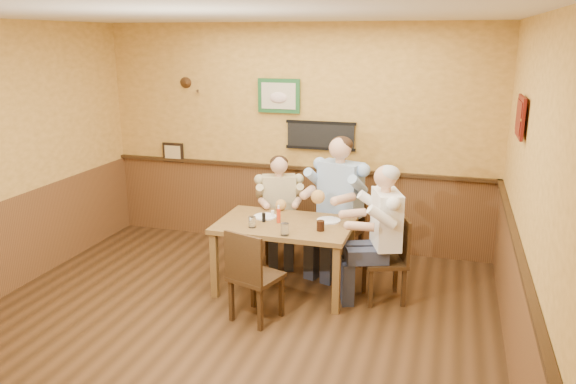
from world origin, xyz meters
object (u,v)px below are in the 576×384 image
at_px(pepper_shaker, 264,217).
at_px(water_glass_mid, 285,229).
at_px(cola_tumbler, 321,226).
at_px(hot_sauce_bottle, 279,215).
at_px(chair_near_side, 256,274).
at_px(salt_shaker, 273,214).
at_px(diner_white_elder, 385,241).
at_px(chair_back_left, 279,228).
at_px(diner_tan_shirt, 279,214).
at_px(chair_right_end, 384,259).
at_px(dining_table, 285,231).
at_px(water_glass_left, 252,222).
at_px(diner_blue_polo, 340,211).
at_px(chair_back_right, 340,229).

bearing_deg(pepper_shaker, water_glass_mid, -45.01).
distance_m(cola_tumbler, hot_sauce_bottle, 0.50).
distance_m(chair_near_side, salt_shaker, 0.88).
xyz_separation_m(diner_white_elder, salt_shaker, (-1.21, 0.06, 0.15)).
bearing_deg(pepper_shaker, salt_shaker, 68.69).
bearing_deg(salt_shaker, chair_back_left, 101.84).
distance_m(chair_back_left, hot_sauce_bottle, 0.94).
distance_m(chair_near_side, diner_tan_shirt, 1.51).
bearing_deg(pepper_shaker, chair_right_end, 3.50).
distance_m(chair_right_end, pepper_shaker, 1.32).
relative_size(diner_tan_shirt, cola_tumbler, 11.21).
height_order(chair_back_left, water_glass_mid, water_glass_mid).
height_order(diner_white_elder, hot_sauce_bottle, diner_white_elder).
xyz_separation_m(dining_table, water_glass_left, (-0.28, -0.24, 0.15)).
bearing_deg(dining_table, water_glass_mid, -73.09).
distance_m(dining_table, diner_tan_shirt, 0.85).
bearing_deg(water_glass_left, diner_tan_shirt, 91.90).
height_order(diner_blue_polo, cola_tumbler, diner_blue_polo).
height_order(chair_back_right, salt_shaker, chair_back_right).
bearing_deg(chair_right_end, hot_sauce_bottle, -106.84).
xyz_separation_m(diner_tan_shirt, water_glass_left, (0.03, -1.02, 0.23)).
distance_m(diner_white_elder, salt_shaker, 1.22).
distance_m(diner_blue_polo, water_glass_left, 1.20).
xyz_separation_m(dining_table, chair_near_side, (-0.07, -0.71, -0.20)).
bearing_deg(cola_tumbler, chair_right_end, 15.95).
xyz_separation_m(dining_table, cola_tumbler, (0.42, -0.14, 0.14)).
bearing_deg(pepper_shaker, diner_white_elder, 3.50).
relative_size(diner_tan_shirt, salt_shaker, 13.46).
xyz_separation_m(dining_table, hot_sauce_bottle, (-0.06, -0.02, 0.18)).
bearing_deg(water_glass_mid, chair_back_right, 72.89).
bearing_deg(chair_right_end, chair_back_right, -157.87).
xyz_separation_m(chair_back_left, diner_blue_polo, (0.75, -0.07, 0.30)).
bearing_deg(chair_right_end, dining_table, -107.49).
relative_size(chair_near_side, water_glass_mid, 7.54).
xyz_separation_m(diner_blue_polo, water_glass_left, (-0.72, -0.95, 0.10)).
bearing_deg(diner_white_elder, diner_tan_shirt, -138.49).
bearing_deg(diner_tan_shirt, water_glass_mid, -90.37).
bearing_deg(cola_tumbler, diner_white_elder, 15.95).
xyz_separation_m(diner_blue_polo, hot_sauce_bottle, (-0.51, -0.73, 0.13)).
xyz_separation_m(dining_table, chair_back_left, (-0.31, 0.78, -0.25)).
height_order(chair_back_left, diner_white_elder, diner_white_elder).
relative_size(chair_back_right, chair_right_end, 1.10).
bearing_deg(hot_sauce_bottle, diner_tan_shirt, 107.12).
xyz_separation_m(water_glass_left, salt_shaker, (0.11, 0.34, -0.01)).
xyz_separation_m(dining_table, chair_back_right, (0.44, 0.71, -0.17)).
distance_m(chair_back_left, salt_shaker, 0.80).
height_order(diner_white_elder, water_glass_left, diner_white_elder).
bearing_deg(diner_white_elder, salt_shaker, -112.69).
relative_size(chair_back_right, salt_shaker, 11.44).
bearing_deg(cola_tumbler, salt_shaker, 157.56).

